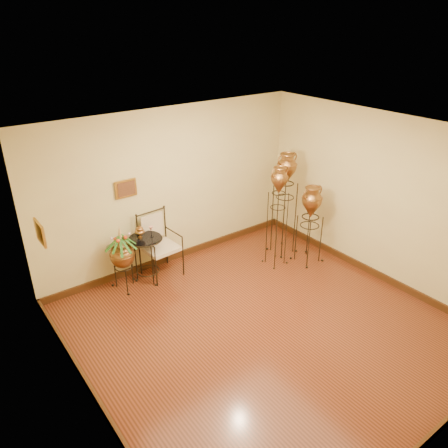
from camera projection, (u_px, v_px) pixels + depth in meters
ground at (263, 327)px, 6.37m from camera, size 5.00×5.00×0.00m
room_shell at (268, 220)px, 5.62m from camera, size 5.02×5.02×2.81m
amphora_tall at (277, 216)px, 7.61m from camera, size 0.44×0.44×1.86m
amphora_mid at (285, 203)px, 8.00m from camera, size 0.49×0.49×1.97m
amphora_short at (310, 224)px, 7.79m from camera, size 0.51×0.51×1.48m
planter_urn at (122, 253)px, 7.02m from camera, size 0.64×0.64×1.17m
armchair at (161, 246)px, 7.43m from camera, size 0.67×0.63×1.13m
side_table at (147, 258)px, 7.35m from camera, size 0.60×0.60×1.01m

